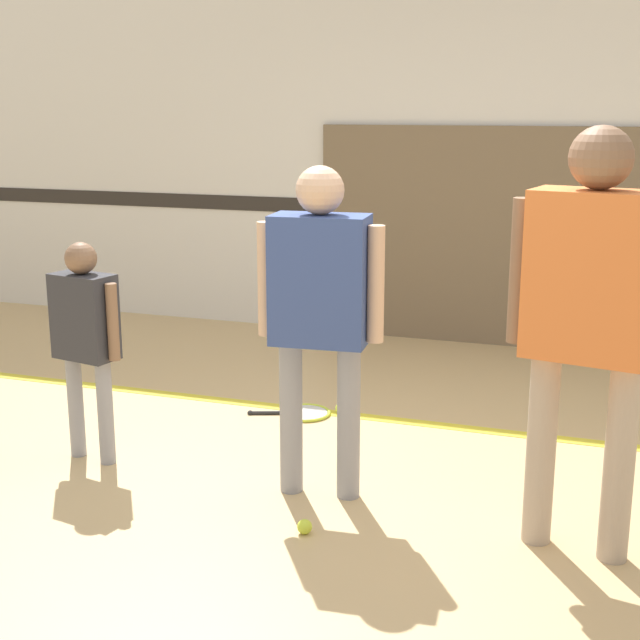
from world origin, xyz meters
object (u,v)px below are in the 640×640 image
Objects in this scene: person_instructor at (320,297)px; tennis_ball_near_instructor at (305,527)px; tennis_ball_by_spare_racket at (341,408)px; person_student_left at (85,328)px; person_student_right at (591,298)px; racket_spare_on_floor at (303,413)px.

person_instructor is 23.66× the size of tennis_ball_near_instructor.
person_instructor is 1.48m from tennis_ball_by_spare_racket.
tennis_ball_by_spare_racket is at bearing 58.40° from person_student_left.
person_student_left is 0.66× the size of person_student_right.
racket_spare_on_floor is 0.23m from tennis_ball_by_spare_racket.
person_student_right is 1.55m from tennis_ball_near_instructor.
tennis_ball_near_instructor and tennis_ball_by_spare_racket have the same top height.
tennis_ball_near_instructor is (0.53, -1.45, 0.02)m from racket_spare_on_floor.
person_student_right is at bearing 123.96° from racket_spare_on_floor.
person_student_right is 26.50× the size of tennis_ball_near_instructor.
person_instructor reaches higher than tennis_ball_near_instructor.
person_instructor is 1.02m from tennis_ball_near_instructor.
person_student_left is 17.50× the size of tennis_ball_by_spare_racket.
tennis_ball_near_instructor is at bearing 22.91° from person_student_right.
racket_spare_on_floor is (-1.65, 1.21, -1.07)m from person_student_right.
tennis_ball_by_spare_racket reaches higher than racket_spare_on_floor.
person_student_right reaches higher than tennis_ball_near_instructor.
tennis_ball_near_instructor is at bearing -85.01° from person_instructor.
person_student_right is at bearing 11.95° from tennis_ball_near_instructor.
person_student_left is at bearing -133.02° from tennis_ball_by_spare_racket.
tennis_ball_by_spare_racket is at bearing -177.17° from racket_spare_on_floor.
tennis_ball_by_spare_racket is (-0.25, 1.12, -0.93)m from person_instructor.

